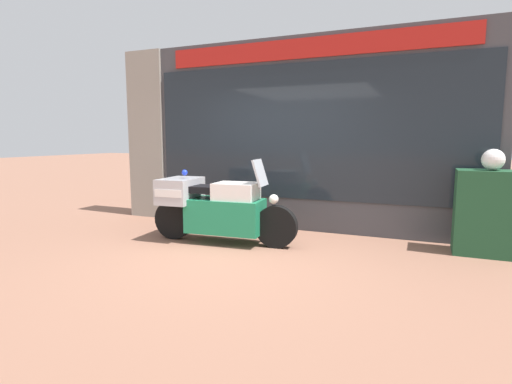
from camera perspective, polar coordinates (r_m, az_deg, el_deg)
ground_plane at (r=5.41m, az=-2.10°, el=-9.19°), size 60.00×60.00×0.00m
shop_building at (r=7.17m, az=1.80°, el=8.16°), size 6.62×0.55×3.25m
window_display at (r=7.07m, az=7.25°, el=-1.40°), size 5.37×0.30×1.95m
paramedic_motorcycle at (r=6.06m, az=-5.95°, el=-2.02°), size 2.29×0.78×1.27m
utility_cabinet at (r=6.21m, az=30.25°, el=-2.60°), size 0.83×0.49×1.15m
white_helmet at (r=6.11m, az=30.78°, el=4.00°), size 0.28×0.28×0.28m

